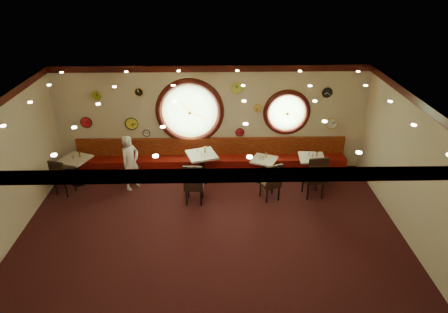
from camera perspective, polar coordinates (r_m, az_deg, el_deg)
floor at (r=9.81m, az=-1.87°, el=-9.99°), size 9.00×6.00×0.00m
ceiling at (r=8.29m, az=-2.20°, el=7.96°), size 9.00×6.00×0.02m
wall_back at (r=11.66m, az=-1.89°, el=5.34°), size 9.00×0.02×3.20m
wall_front at (r=6.48m, az=-2.28°, el=-14.66°), size 9.00×0.02×3.20m
wall_left at (r=10.08m, az=-28.56°, el=-1.84°), size 0.02×6.00×3.20m
wall_right at (r=9.95m, az=24.87°, el=-1.34°), size 0.02×6.00×3.20m
molding_back at (r=11.15m, az=-2.01°, el=12.47°), size 9.00×0.10×0.18m
molding_front at (r=5.63m, az=-2.55°, el=-2.77°), size 9.00×0.10×0.18m
molding_right at (r=9.37m, az=26.37°, el=6.82°), size 0.10×6.00×0.18m
banquette_base at (r=12.05m, az=-1.79°, el=-1.80°), size 8.00×0.55×0.20m
banquette_seat at (r=11.93m, az=-1.81°, el=-0.75°), size 8.00×0.55×0.30m
banquette_back at (r=11.95m, az=-1.83°, el=1.44°), size 8.00×0.10×0.55m
porthole_left_glass at (r=11.59m, az=-4.89°, el=6.44°), size 1.66×0.02×1.66m
porthole_left_frame at (r=11.58m, az=-4.89°, el=6.41°), size 1.98×0.18×1.98m
porthole_left_ring at (r=11.55m, az=-4.90°, el=6.36°), size 1.61×0.03×1.61m
porthole_right_glass at (r=11.77m, az=8.94°, el=6.26°), size 1.10×0.02×1.10m
porthole_right_frame at (r=11.75m, az=8.95°, el=6.23°), size 1.38×0.18×1.38m
porthole_right_ring at (r=11.72m, az=8.97°, el=6.18°), size 1.09×0.03×1.09m
wall_clock_0 at (r=11.54m, az=-12.06°, el=8.99°), size 0.24×0.03×0.24m
wall_clock_1 at (r=11.56m, az=4.84°, el=6.91°), size 0.22×0.03×0.22m
wall_clock_2 at (r=12.17m, az=15.14°, el=4.57°), size 0.34×0.03×0.34m
wall_clock_3 at (r=11.91m, az=-13.04°, el=4.59°), size 0.36×0.03×0.36m
wall_clock_4 at (r=11.85m, az=-17.78°, el=8.26°), size 0.26×0.03×0.26m
wall_clock_5 at (r=11.80m, az=2.28°, el=3.49°), size 0.24×0.03×0.24m
wall_clock_6 at (r=11.95m, az=-11.02°, el=3.31°), size 0.20×0.03×0.20m
wall_clock_7 at (r=11.32m, az=1.89°, el=9.76°), size 0.30×0.03×0.30m
wall_clock_8 at (r=12.23m, az=-19.06°, el=4.62°), size 0.32×0.03×0.32m
wall_clock_9 at (r=11.78m, az=14.51°, el=8.85°), size 0.28×0.03×0.28m
table_a at (r=12.05m, az=-20.27°, el=-1.47°), size 0.94×0.94×0.79m
table_b at (r=11.42m, az=-3.19°, el=-1.05°), size 0.98×0.98×0.86m
table_c at (r=11.46m, az=5.69°, el=-1.55°), size 0.86×0.86×0.71m
table_d at (r=11.66m, az=12.30°, el=-1.33°), size 0.76×0.76×0.78m
chair_a at (r=11.55m, az=-22.32°, el=-2.50°), size 0.57×0.57×0.66m
chair_b at (r=10.30m, az=-4.36°, el=-3.60°), size 0.53×0.53×0.73m
chair_c at (r=10.52m, az=6.90°, el=-3.32°), size 0.60×0.60×0.68m
chair_d at (r=10.79m, az=12.96°, el=-2.53°), size 0.58×0.58×0.77m
condiment_a_salt at (r=11.91m, az=-20.82°, el=-0.01°), size 0.04×0.04×0.11m
condiment_b_salt at (r=11.36m, az=-3.83°, el=0.88°), size 0.04×0.04×0.10m
condiment_c_salt at (r=11.31m, az=5.24°, el=-0.14°), size 0.04×0.04×0.10m
condiment_d_salt at (r=11.55m, az=12.04°, el=0.34°), size 0.04×0.04×0.11m
condiment_a_pepper at (r=11.89m, az=-20.71°, el=-0.08°), size 0.04×0.04×0.10m
condiment_b_pepper at (r=11.17m, az=-3.28°, el=0.36°), size 0.03×0.03×0.09m
condiment_c_pepper at (r=11.29m, az=5.60°, el=-0.21°), size 0.04×0.04×0.11m
condiment_d_pepper at (r=11.47m, az=12.52°, el=0.09°), size 0.04×0.04×0.11m
condiment_a_bottle at (r=11.91m, az=-19.94°, el=0.27°), size 0.05×0.05×0.16m
condiment_b_bottle at (r=11.30m, az=-2.74°, el=0.99°), size 0.06×0.06×0.18m
condiment_c_bottle at (r=11.41m, az=6.03°, el=0.22°), size 0.05×0.05×0.16m
condiment_d_bottle at (r=11.56m, az=13.13°, el=0.33°), size 0.04×0.04×0.14m
waiter at (r=11.24m, az=-13.20°, el=-0.87°), size 0.64×0.68×1.57m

